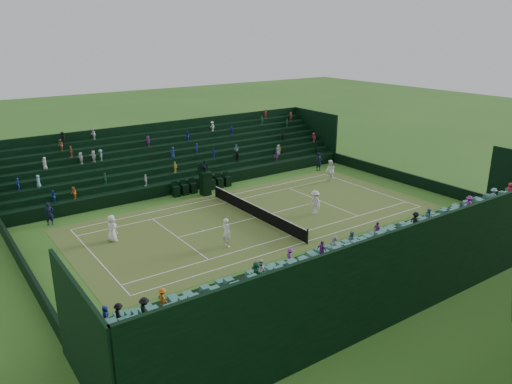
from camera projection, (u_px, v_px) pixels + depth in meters
ground at (256, 218)px, 36.79m from camera, size 160.00×160.00×0.00m
court_surface at (256, 218)px, 36.79m from camera, size 12.97×26.77×0.01m
perimeter_wall_north at (399, 176)px, 45.31m from camera, size 17.17×0.20×1.00m
perimeter_wall_south at (25, 268)px, 27.97m from camera, size 17.17×0.20×1.00m
perimeter_wall_east at (337, 252)px, 30.04m from camera, size 0.20×31.77×1.00m
perimeter_wall_west at (200, 183)px, 43.23m from camera, size 0.20×31.77×1.00m
north_grandstand at (393, 261)px, 26.47m from camera, size 6.60×32.00×4.90m
south_grandstand at (177, 162)px, 46.15m from camera, size 6.60×32.00×4.90m
tennis_net at (256, 211)px, 36.63m from camera, size 11.67×0.10×1.06m
umpire_chair at (205, 180)px, 41.45m from camera, size 0.95×0.95×2.98m
courtside_chairs at (202, 186)px, 42.66m from camera, size 0.58×5.55×1.26m
player_near_west at (112, 228)px, 32.51m from camera, size 0.99×0.76×1.80m
player_near_east at (226, 232)px, 31.65m from camera, size 0.79×0.60×1.94m
player_far_west at (330, 171)px, 45.19m from camera, size 1.16×1.03×1.99m
player_far_east at (315, 202)px, 37.24m from camera, size 1.23×0.76×1.85m
line_judge_north at (319, 161)px, 48.70m from camera, size 0.47×0.69×1.81m
line_judge_south at (49, 214)px, 35.21m from camera, size 0.48×0.66×1.68m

